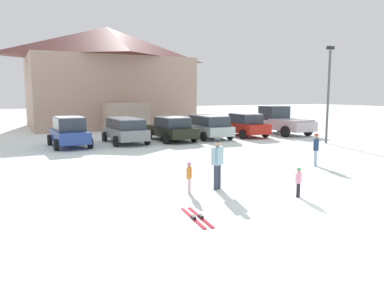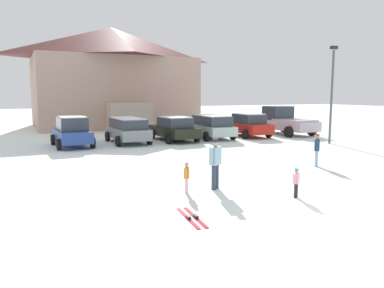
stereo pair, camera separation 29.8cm
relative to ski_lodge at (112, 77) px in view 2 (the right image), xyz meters
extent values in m
plane|color=white|center=(-1.36, -29.34, -4.76)|extent=(160.00, 160.00, 0.00)
cube|color=tan|center=(0.00, 0.07, -1.55)|extent=(14.25, 9.83, 6.43)
pyramid|color=#592624|center=(0.00, 0.07, 3.15)|extent=(14.85, 10.43, 2.97)
cube|color=tan|center=(-0.01, -5.74, -3.56)|extent=(3.60, 1.81, 2.40)
cube|color=#284598|center=(-5.82, -13.32, -4.10)|extent=(1.83, 4.08, 0.68)
cube|color=#2D3842|center=(-5.81, -13.52, -3.39)|extent=(1.57, 2.14, 0.75)
cube|color=white|center=(-5.81, -13.52, -2.99)|extent=(1.46, 2.03, 0.06)
cylinder|color=black|center=(-6.78, -12.09, -4.44)|extent=(0.24, 0.65, 0.64)
cylinder|color=black|center=(-4.92, -12.04, -4.44)|extent=(0.24, 0.65, 0.64)
cylinder|color=black|center=(-6.71, -14.60, -4.44)|extent=(0.24, 0.65, 0.64)
cylinder|color=black|center=(-4.85, -14.55, -4.44)|extent=(0.24, 0.65, 0.64)
cube|color=gray|center=(-2.38, -13.15, -4.12)|extent=(1.83, 4.50, 0.65)
cube|color=#2D3842|center=(-2.38, -13.24, -3.50)|extent=(1.61, 3.42, 0.58)
cube|color=white|center=(-2.38, -13.24, -3.18)|extent=(1.50, 3.25, 0.06)
cylinder|color=black|center=(-3.35, -11.75, -4.44)|extent=(0.22, 0.64, 0.64)
cylinder|color=black|center=(-1.39, -11.76, -4.44)|extent=(0.22, 0.64, 0.64)
cylinder|color=black|center=(-3.36, -14.54, -4.44)|extent=(0.22, 0.64, 0.64)
cylinder|color=black|center=(-1.41, -14.55, -4.44)|extent=(0.22, 0.64, 0.64)
cube|color=black|center=(0.73, -13.33, -4.13)|extent=(2.00, 4.55, 0.63)
cube|color=#2D3842|center=(0.74, -13.56, -3.51)|extent=(1.71, 2.39, 0.61)
cube|color=white|center=(0.74, -13.56, -3.17)|extent=(1.60, 2.27, 0.06)
cylinder|color=black|center=(-0.32, -11.96, -4.44)|extent=(0.24, 0.65, 0.64)
cylinder|color=black|center=(1.70, -11.91, -4.44)|extent=(0.24, 0.65, 0.64)
cylinder|color=black|center=(-0.24, -14.75, -4.44)|extent=(0.24, 0.65, 0.64)
cylinder|color=black|center=(1.77, -14.70, -4.44)|extent=(0.24, 0.65, 0.64)
cube|color=#B4C5C3|center=(3.58, -13.34, -4.13)|extent=(2.10, 4.53, 0.62)
cube|color=#2D3842|center=(3.57, -13.43, -3.50)|extent=(1.82, 3.45, 0.64)
cube|color=white|center=(3.57, -13.43, -3.15)|extent=(1.70, 3.28, 0.06)
cylinder|color=black|center=(2.67, -11.91, -4.44)|extent=(0.26, 0.65, 0.64)
cylinder|color=black|center=(4.65, -12.03, -4.44)|extent=(0.26, 0.65, 0.64)
cylinder|color=black|center=(2.51, -14.65, -4.44)|extent=(0.26, 0.65, 0.64)
cylinder|color=black|center=(4.49, -14.77, -4.44)|extent=(0.26, 0.65, 0.64)
cube|color=red|center=(6.60, -13.33, -4.10)|extent=(2.00, 4.57, 0.68)
cube|color=#2D3842|center=(6.58, -13.56, -3.44)|extent=(1.68, 2.41, 0.64)
cube|color=white|center=(6.58, -13.56, -3.09)|extent=(1.56, 2.29, 0.06)
cylinder|color=black|center=(5.71, -11.89, -4.44)|extent=(0.25, 0.65, 0.64)
cylinder|color=black|center=(7.62, -11.99, -4.44)|extent=(0.25, 0.65, 0.64)
cylinder|color=black|center=(5.57, -14.67, -4.44)|extent=(0.25, 0.65, 0.64)
cylinder|color=black|center=(7.48, -14.77, -4.44)|extent=(0.25, 0.65, 0.64)
cube|color=#C1B3BB|center=(10.01, -13.62, -4.01)|extent=(2.06, 5.27, 0.70)
cube|color=#2D3842|center=(10.00, -12.57, -3.13)|extent=(1.87, 1.70, 1.05)
cube|color=silver|center=(10.02, -14.54, -3.60)|extent=(2.04, 2.91, 0.12)
cylinder|color=black|center=(8.90, -12.05, -4.36)|extent=(0.27, 0.80, 0.80)
cylinder|color=black|center=(11.10, -12.04, -4.36)|extent=(0.27, 0.80, 0.80)
cylinder|color=black|center=(8.92, -15.21, -4.36)|extent=(0.27, 0.80, 0.80)
cylinder|color=black|center=(11.12, -15.19, -4.36)|extent=(0.27, 0.80, 0.80)
cylinder|color=#95B2CF|center=(2.69, -24.38, -4.41)|extent=(0.13, 0.13, 0.69)
cylinder|color=#95B2CF|center=(2.79, -24.27, -4.41)|extent=(0.13, 0.13, 0.69)
cube|color=navy|center=(2.74, -24.33, -3.82)|extent=(0.38, 0.39, 0.49)
cylinder|color=navy|center=(2.60, -24.48, -3.81)|extent=(0.09, 0.09, 0.46)
cylinder|color=navy|center=(2.89, -24.17, -3.81)|extent=(0.09, 0.09, 0.46)
sphere|color=tan|center=(2.74, -24.33, -3.49)|extent=(0.18, 0.18, 0.18)
cylinder|color=#BD3B2E|center=(2.74, -24.33, -3.39)|extent=(0.17, 0.17, 0.08)
cylinder|color=beige|center=(-4.12, -25.85, -4.52)|extent=(0.09, 0.09, 0.49)
cylinder|color=beige|center=(-4.18, -25.94, -4.52)|extent=(0.09, 0.09, 0.49)
cube|color=orange|center=(-4.15, -25.89, -4.10)|extent=(0.25, 0.28, 0.34)
cylinder|color=orange|center=(-4.07, -25.76, -4.09)|extent=(0.07, 0.07, 0.33)
cylinder|color=orange|center=(-4.23, -26.02, -4.09)|extent=(0.07, 0.07, 0.33)
sphere|color=tan|center=(-4.15, -25.89, -3.87)|extent=(0.12, 0.12, 0.12)
cylinder|color=pink|center=(-4.15, -25.89, -3.80)|extent=(0.12, 0.12, 0.06)
cylinder|color=black|center=(-1.44, -27.79, -4.54)|extent=(0.08, 0.08, 0.44)
cylinder|color=black|center=(-1.35, -27.75, -4.54)|extent=(0.08, 0.08, 0.44)
cube|color=pink|center=(-1.39, -27.77, -4.16)|extent=(0.25, 0.21, 0.31)
cylinder|color=pink|center=(-1.51, -27.84, -4.16)|extent=(0.06, 0.06, 0.29)
cylinder|color=pink|center=(-1.28, -27.71, -4.16)|extent=(0.06, 0.06, 0.29)
sphere|color=tan|center=(-1.39, -27.77, -3.95)|extent=(0.11, 0.11, 0.11)
cylinder|color=#2D9554|center=(-1.39, -27.77, -3.89)|extent=(0.11, 0.11, 0.05)
cylinder|color=#323D50|center=(-3.02, -25.78, -4.35)|extent=(0.15, 0.15, 0.82)
cylinder|color=#323D50|center=(-3.17, -25.88, -4.35)|extent=(0.15, 0.15, 0.82)
cube|color=#97C0D2|center=(-3.09, -25.83, -3.65)|extent=(0.47, 0.42, 0.58)
cylinder|color=#97C0D2|center=(-2.88, -25.69, -3.63)|extent=(0.11, 0.11, 0.55)
cylinder|color=#97C0D2|center=(-3.31, -25.96, -3.63)|extent=(0.11, 0.11, 0.55)
sphere|color=tan|center=(-3.09, -25.83, -3.25)|extent=(0.21, 0.21, 0.21)
cylinder|color=#1F2B31|center=(-3.09, -25.83, -3.14)|extent=(0.20, 0.20, 0.10)
cube|color=red|center=(-5.14, -28.07, -4.75)|extent=(0.29, 1.67, 0.02)
cube|color=black|center=(-5.14, -28.12, -4.71)|extent=(0.10, 0.21, 0.06)
cube|color=red|center=(-4.94, -28.10, -4.75)|extent=(0.29, 1.67, 0.02)
cube|color=black|center=(-4.94, -28.15, -4.71)|extent=(0.10, 0.21, 0.06)
cylinder|color=#515459|center=(8.97, -19.01, -1.88)|extent=(0.14, 0.14, 5.76)
cube|color=#232326|center=(8.97, -19.01, 1.15)|extent=(0.44, 0.24, 0.20)
camera|label=1|loc=(-9.25, -36.15, -1.66)|focal=35.00mm
camera|label=2|loc=(-8.98, -36.28, -1.66)|focal=35.00mm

